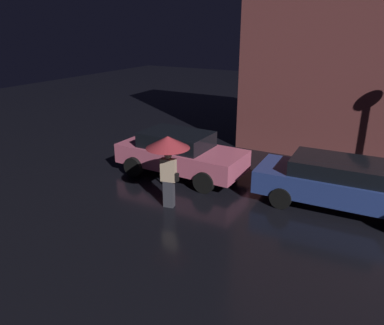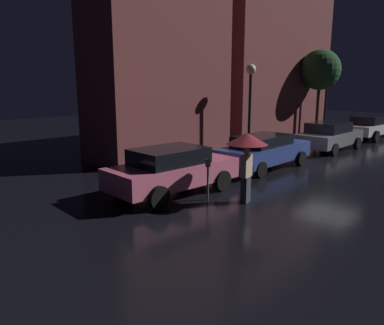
# 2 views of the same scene
# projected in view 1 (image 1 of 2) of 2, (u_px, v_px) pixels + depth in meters

# --- Properties ---
(building_facade_left) EXTENTS (6.80, 3.00, 9.55)m
(building_facade_left) POSITION_uv_depth(u_px,v_px,m) (344.00, 25.00, 13.57)
(building_facade_left) COLOR brown
(building_facade_left) RESTS_ON ground
(parked_car_pink) EXTENTS (4.31, 1.97, 1.48)m
(parked_car_pink) POSITION_uv_depth(u_px,v_px,m) (180.00, 153.00, 12.43)
(parked_car_pink) COLOR #DB6684
(parked_car_pink) RESTS_ON ground
(parked_car_blue) EXTENTS (4.74, 1.91, 1.37)m
(parked_car_blue) POSITION_uv_depth(u_px,v_px,m) (342.00, 183.00, 10.22)
(parked_car_blue) COLOR navy
(parked_car_blue) RESTS_ON ground
(pedestrian_with_umbrella) EXTENTS (1.18, 1.18, 2.05)m
(pedestrian_with_umbrella) POSITION_uv_depth(u_px,v_px,m) (168.00, 149.00, 9.92)
(pedestrian_with_umbrella) COLOR #383842
(pedestrian_with_umbrella) RESTS_ON ground
(parking_meter) EXTENTS (0.12, 0.10, 1.23)m
(parking_meter) POSITION_uv_depth(u_px,v_px,m) (168.00, 167.00, 11.28)
(parking_meter) COLOR #4C5154
(parking_meter) RESTS_ON ground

